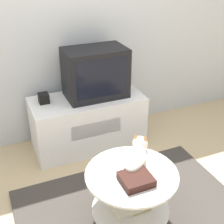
{
  "coord_description": "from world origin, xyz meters",
  "views": [
    {
      "loc": [
        -0.85,
        -1.52,
        1.86
      ],
      "look_at": [
        0.06,
        0.61,
        0.63
      ],
      "focal_mm": 50.0,
      "sensor_mm": 36.0,
      "label": 1
    }
  ],
  "objects": [
    {
      "name": "rug",
      "position": [
        0.0,
        0.0,
        0.01
      ],
      "size": [
        1.74,
        1.36,
        0.02
      ],
      "color": "#3D3833",
      "rests_on": "ground_plane"
    },
    {
      "name": "tv_stand",
      "position": [
        0.01,
        1.13,
        0.27
      ],
      "size": [
        1.11,
        0.51,
        0.54
      ],
      "color": "white",
      "rests_on": "ground_plane"
    },
    {
      "name": "cat",
      "position": [
        0.02,
        0.09,
        0.53
      ],
      "size": [
        0.37,
        0.43,
        0.14
      ],
      "rotation": [
        0.0,
        0.0,
        0.89
      ],
      "color": "silver",
      "rests_on": "coffee_table"
    },
    {
      "name": "wall_back",
      "position": [
        0.0,
        1.47,
        1.3
      ],
      "size": [
        8.0,
        0.05,
        2.6
      ],
      "color": "silver",
      "rests_on": "ground_plane"
    },
    {
      "name": "dvd_box",
      "position": [
        -0.08,
        -0.11,
        0.5
      ],
      "size": [
        0.2,
        0.19,
        0.06
      ],
      "color": "black",
      "rests_on": "coffee_table"
    },
    {
      "name": "speaker",
      "position": [
        -0.4,
        1.19,
        0.59
      ],
      "size": [
        0.1,
        0.1,
        0.1
      ],
      "color": "black",
      "rests_on": "tv_stand"
    },
    {
      "name": "coffee_table",
      "position": [
        -0.06,
        -0.01,
        0.31
      ],
      "size": [
        0.65,
        0.65,
        0.46
      ],
      "color": "#B2B2B7",
      "rests_on": "rug"
    },
    {
      "name": "tv",
      "position": [
        0.11,
        1.15,
        0.78
      ],
      "size": [
        0.59,
        0.37,
        0.48
      ],
      "color": "black",
      "rests_on": "tv_stand"
    },
    {
      "name": "ground_plane",
      "position": [
        0.0,
        0.0,
        0.0
      ],
      "size": [
        12.0,
        12.0,
        0.0
      ],
      "primitive_type": "plane",
      "color": "tan"
    }
  ]
}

